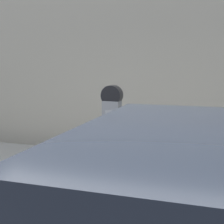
% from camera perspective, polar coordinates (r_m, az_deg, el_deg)
% --- Properties ---
extents(sidewalk, '(24.00, 2.80, 0.14)m').
position_cam_1_polar(sidewalk, '(4.49, 3.83, -13.65)').
color(sidewalk, '#9E9B96').
rests_on(sidewalk, ground_plane).
extents(parking_meter, '(0.20, 0.15, 1.43)m').
position_cam_1_polar(parking_meter, '(3.18, -0.00, -3.49)').
color(parking_meter, '#2D2D30').
rests_on(parking_meter, sidewalk).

